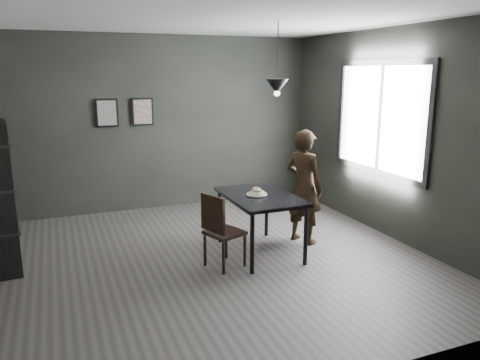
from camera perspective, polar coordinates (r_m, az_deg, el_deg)
name	(u,v)px	position (r m, az deg, el deg)	size (l,w,h in m)	color
ground	(215,259)	(5.77, -3.09, -9.64)	(5.00, 5.00, 0.00)	#383430
back_wall	(164,123)	(7.77, -9.21, 6.84)	(5.00, 0.10, 2.80)	black
ceiling	(212,17)	(5.35, -3.48, 19.23)	(5.00, 5.00, 0.02)	silver
window_assembly	(380,118)	(6.72, 16.69, 7.21)	(0.04, 1.96, 1.56)	white
cafe_table	(260,201)	(5.75, 2.50, -2.60)	(0.80, 1.20, 0.75)	black
white_plate	(257,195)	(5.72, 2.05, -1.82)	(0.23, 0.23, 0.01)	silver
donut_pile	(257,192)	(5.71, 2.05, -1.49)	(0.21, 0.21, 0.09)	beige
woman	(304,187)	(6.17, 7.80, -0.82)	(0.55, 0.36, 1.51)	black
wood_chair	(219,227)	(5.35, -2.52, -5.69)	(0.50, 0.50, 0.89)	black
pendant_lamp	(277,86)	(5.74, 4.54, 11.31)	(0.28, 0.28, 0.86)	black
framed_print_left	(107,113)	(7.58, -15.92, 7.87)	(0.34, 0.04, 0.44)	black
framed_print_right	(143,112)	(7.65, -11.79, 8.14)	(0.34, 0.04, 0.44)	black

